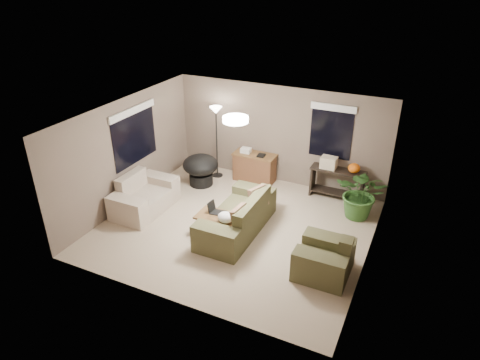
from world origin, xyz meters
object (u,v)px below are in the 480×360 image
at_px(loveseat, 144,198).
at_px(houseplant, 361,199).
at_px(armchair, 325,260).
at_px(cat_scratching_post, 346,253).
at_px(papasan_chair, 201,168).
at_px(floor_lamp, 216,119).
at_px(console_table, 337,182).
at_px(main_sofa, 239,219).
at_px(coffee_table, 220,219).
at_px(desk, 254,167).

xyz_separation_m(loveseat, houseplant, (4.56, 1.78, 0.17)).
distance_m(armchair, houseplant, 2.26).
bearing_deg(armchair, cat_scratching_post, 58.11).
distance_m(papasan_chair, floor_lamp, 1.30).
relative_size(floor_lamp, houseplant, 1.60).
xyz_separation_m(console_table, houseplant, (0.69, -0.65, 0.03)).
bearing_deg(papasan_chair, main_sofa, -40.53).
distance_m(main_sofa, coffee_table, 0.40).
xyz_separation_m(armchair, papasan_chair, (-3.81, 2.12, 0.17)).
height_order(loveseat, coffee_table, loveseat).
distance_m(loveseat, desk, 2.97).
relative_size(console_table, houseplant, 1.09).
bearing_deg(houseplant, floor_lamp, 172.77).
bearing_deg(console_table, floor_lamp, -177.15).
height_order(coffee_table, cat_scratching_post, cat_scratching_post).
relative_size(console_table, cat_scratching_post, 2.60).
distance_m(console_table, houseplant, 0.94).
relative_size(papasan_chair, floor_lamp, 0.60).
bearing_deg(cat_scratching_post, console_table, 108.00).
xyz_separation_m(coffee_table, desk, (-0.34, 2.56, 0.02)).
bearing_deg(loveseat, floor_lamp, 72.65).
bearing_deg(console_table, coffee_table, -125.41).
distance_m(desk, console_table, 2.16).
bearing_deg(loveseat, desk, 54.80).
distance_m(papasan_chair, cat_scratching_post, 4.43).
bearing_deg(houseplant, desk, 167.10).
distance_m(papasan_chair, houseplant, 4.00).
height_order(main_sofa, armchair, same).
xyz_separation_m(loveseat, cat_scratching_post, (4.66, 0.00, -0.08)).
distance_m(desk, cat_scratching_post, 3.82).
bearing_deg(coffee_table, main_sofa, 40.07).
distance_m(floor_lamp, cat_scratching_post, 4.76).
distance_m(armchair, coffee_table, 2.34).
bearing_deg(loveseat, cat_scratching_post, 0.04).
bearing_deg(floor_lamp, coffee_table, -60.73).
relative_size(floor_lamp, cat_scratching_post, 3.82).
height_order(coffee_table, papasan_chair, papasan_chair).
distance_m(armchair, console_table, 2.94).
bearing_deg(floor_lamp, loveseat, -107.35).
height_order(coffee_table, console_table, console_table).
height_order(main_sofa, houseplant, houseplant).
bearing_deg(console_table, desk, 179.84).
bearing_deg(desk, coffee_table, -82.44).
bearing_deg(loveseat, houseplant, 21.29).
relative_size(loveseat, cat_scratching_post, 3.20).
relative_size(coffee_table, desk, 0.91).
relative_size(main_sofa, armchair, 2.20).
bearing_deg(houseplant, papasan_chair, -178.19).
height_order(main_sofa, floor_lamp, floor_lamp).
distance_m(armchair, floor_lamp, 4.75).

